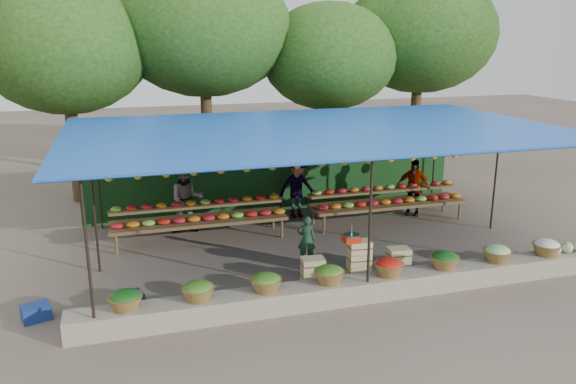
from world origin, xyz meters
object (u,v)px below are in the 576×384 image
object	(u,v)px
crate_counter	(358,262)
weighing_scale	(351,238)
vendor_seated	(306,240)
blue_crate_back	(36,312)
blue_crate_front	(129,302)

from	to	relation	value
crate_counter	weighing_scale	world-z (taller)	weighing_scale
vendor_seated	blue_crate_back	bearing A→B (deg)	32.25
vendor_seated	blue_crate_front	xyz separation A→B (m)	(-3.77, -1.17, -0.38)
weighing_scale	vendor_seated	xyz separation A→B (m)	(-0.62, 0.99, -0.32)
weighing_scale	vendor_seated	world-z (taller)	weighing_scale
weighing_scale	vendor_seated	distance (m)	1.21
blue_crate_front	vendor_seated	bearing A→B (deg)	-1.41
crate_counter	blue_crate_back	world-z (taller)	crate_counter
crate_counter	weighing_scale	size ratio (longest dim) A/B	6.49
crate_counter	vendor_seated	world-z (taller)	vendor_seated
vendor_seated	blue_crate_back	xyz separation A→B (m)	(-5.33, -1.09, -0.40)
crate_counter	blue_crate_back	size ratio (longest dim) A/B	5.11
weighing_scale	blue_crate_back	size ratio (longest dim) A/B	0.79
vendor_seated	blue_crate_front	world-z (taller)	vendor_seated
crate_counter	blue_crate_back	bearing A→B (deg)	-179.06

